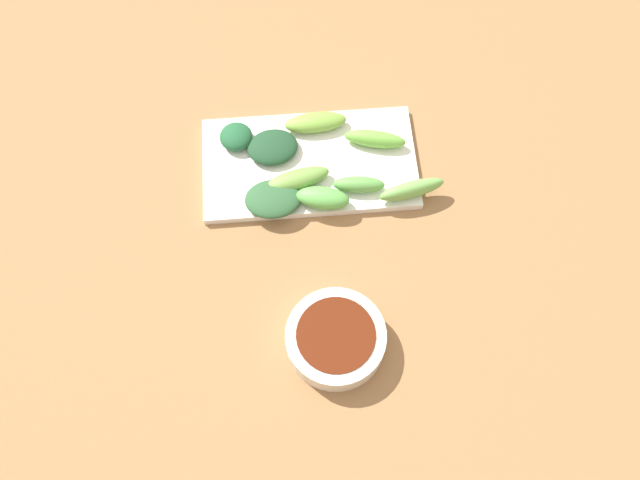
# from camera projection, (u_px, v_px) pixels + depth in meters

# --- Properties ---
(tabletop) EXTENTS (2.10, 2.10, 0.02)m
(tabletop) POSITION_uv_depth(u_px,v_px,m) (327.00, 257.00, 0.93)
(tabletop) COLOR olive
(tabletop) RESTS_ON ground
(sauce_bowl) EXTENTS (0.12, 0.12, 0.04)m
(sauce_bowl) POSITION_uv_depth(u_px,v_px,m) (332.00, 339.00, 0.85)
(sauce_bowl) COLOR silver
(sauce_bowl) RESTS_ON tabletop
(serving_plate) EXTENTS (0.16, 0.30, 0.01)m
(serving_plate) POSITION_uv_depth(u_px,v_px,m) (310.00, 164.00, 0.97)
(serving_plate) COLOR white
(serving_plate) RESTS_ON tabletop
(broccoli_stalk_0) EXTENTS (0.04, 0.09, 0.02)m
(broccoli_stalk_0) POSITION_uv_depth(u_px,v_px,m) (312.00, 123.00, 0.98)
(broccoli_stalk_0) COLOR #7AAE41
(broccoli_stalk_0) RESTS_ON serving_plate
(broccoli_stalk_1) EXTENTS (0.04, 0.09, 0.02)m
(broccoli_stalk_1) POSITION_uv_depth(u_px,v_px,m) (375.00, 139.00, 0.97)
(broccoli_stalk_1) COLOR #6DB342
(broccoli_stalk_1) RESTS_ON serving_plate
(broccoli_stalk_2) EXTENTS (0.05, 0.08, 0.03)m
(broccoli_stalk_2) POSITION_uv_depth(u_px,v_px,m) (323.00, 198.00, 0.93)
(broccoli_stalk_2) COLOR #5EB24E
(broccoli_stalk_2) RESTS_ON serving_plate
(broccoli_leafy_3) EXTENTS (0.07, 0.08, 0.02)m
(broccoli_leafy_3) POSITION_uv_depth(u_px,v_px,m) (273.00, 147.00, 0.97)
(broccoli_leafy_3) COLOR #1E4529
(broccoli_leafy_3) RESTS_ON serving_plate
(broccoli_leafy_4) EXTENTS (0.06, 0.08, 0.02)m
(broccoli_leafy_4) POSITION_uv_depth(u_px,v_px,m) (273.00, 199.00, 0.93)
(broccoli_leafy_4) COLOR #2E5D35
(broccoli_leafy_4) RESTS_ON serving_plate
(broccoli_leafy_5) EXTENTS (0.06, 0.06, 0.02)m
(broccoli_leafy_5) POSITION_uv_depth(u_px,v_px,m) (236.00, 137.00, 0.97)
(broccoli_leafy_5) COLOR #205B34
(broccoli_leafy_5) RESTS_ON serving_plate
(broccoli_stalk_6) EXTENTS (0.03, 0.07, 0.02)m
(broccoli_stalk_6) POSITION_uv_depth(u_px,v_px,m) (359.00, 185.00, 0.94)
(broccoli_stalk_6) COLOR #5DA249
(broccoli_stalk_6) RESTS_ON serving_plate
(broccoli_stalk_7) EXTENTS (0.04, 0.09, 0.03)m
(broccoli_stalk_7) POSITION_uv_depth(u_px,v_px,m) (412.00, 189.00, 0.93)
(broccoli_stalk_7) COLOR #73B454
(broccoli_stalk_7) RESTS_ON serving_plate
(broccoli_stalk_8) EXTENTS (0.05, 0.10, 0.02)m
(broccoli_stalk_8) POSITION_uv_depth(u_px,v_px,m) (297.00, 179.00, 0.94)
(broccoli_stalk_8) COLOR #72A447
(broccoli_stalk_8) RESTS_ON serving_plate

